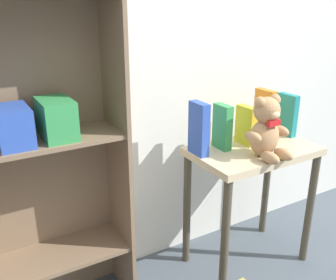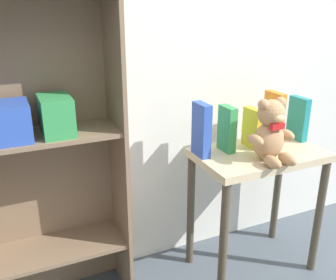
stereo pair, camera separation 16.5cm
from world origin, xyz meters
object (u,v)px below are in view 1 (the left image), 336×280
object	(u,v)px
display_table	(252,170)
book_standing_blue	(199,129)
teddy_bear	(267,129)
book_standing_yellow	(246,125)
book_standing_orange	(264,114)
bookshelf_side	(32,113)
book_standing_green	(222,127)
book_standing_teal	(287,115)

from	to	relation	value
display_table	book_standing_blue	bearing A→B (deg)	165.38
teddy_bear	book_standing_yellow	xyz separation A→B (m)	(0.03, 0.17, -0.03)
book_standing_orange	bookshelf_side	bearing A→B (deg)	175.55
book_standing_orange	book_standing_green	bearing A→B (deg)	-177.48
teddy_bear	book_standing_green	size ratio (longest dim) A/B	1.31
display_table	book_standing_yellow	size ratio (longest dim) A/B	3.38
bookshelf_side	book_standing_yellow	world-z (taller)	bookshelf_side
display_table	book_standing_orange	bearing A→B (deg)	32.13
bookshelf_side	book_standing_teal	xyz separation A→B (m)	(1.29, -0.12, -0.17)
bookshelf_side	book_standing_teal	size ratio (longest dim) A/B	7.44
display_table	book_standing_orange	world-z (taller)	book_standing_orange
teddy_bear	book_standing_orange	size ratio (longest dim) A/B	1.11
bookshelf_side	book_standing_yellow	distance (m)	1.02
book_standing_green	book_standing_teal	size ratio (longest dim) A/B	0.98
bookshelf_side	book_standing_teal	bearing A→B (deg)	-5.25
book_standing_yellow	book_standing_teal	xyz separation A→B (m)	(0.29, -0.00, 0.01)
display_table	book_standing_blue	size ratio (longest dim) A/B	2.65
display_table	book_standing_blue	xyz separation A→B (m)	(-0.29, 0.07, 0.25)
teddy_bear	book_standing_teal	bearing A→B (deg)	28.30
book_standing_teal	book_standing_green	bearing A→B (deg)	177.46
book_standing_teal	book_standing_orange	bearing A→B (deg)	169.40
bookshelf_side	book_standing_green	size ratio (longest dim) A/B	7.60
display_table	book_standing_green	world-z (taller)	book_standing_green
book_standing_blue	book_standing_green	world-z (taller)	book_standing_blue
display_table	book_standing_orange	xyz separation A→B (m)	(0.14, 0.09, 0.26)
book_standing_green	book_standing_yellow	size ratio (longest dim) A/B	1.12
book_standing_yellow	book_standing_blue	bearing A→B (deg)	176.61
teddy_bear	book_standing_yellow	bearing A→B (deg)	80.35
bookshelf_side	book_standing_yellow	bearing A→B (deg)	-6.59
book_standing_yellow	display_table	bearing A→B (deg)	-91.97
book_standing_orange	display_table	bearing A→B (deg)	-147.66
book_standing_yellow	teddy_bear	bearing A→B (deg)	-101.62
book_standing_green	teddy_bear	bearing A→B (deg)	-57.75
book_standing_blue	book_standing_orange	bearing A→B (deg)	2.27
display_table	book_standing_blue	distance (m)	0.39
book_standing_green	display_table	bearing A→B (deg)	-28.29
book_standing_yellow	book_standing_teal	distance (m)	0.29
teddy_bear	book_standing_teal	world-z (taller)	teddy_bear
book_standing_green	book_standing_yellow	distance (m)	0.14
book_standing_green	book_standing_teal	world-z (taller)	book_standing_teal
display_table	book_standing_yellow	distance (m)	0.23
teddy_bear	book_standing_teal	distance (m)	0.36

